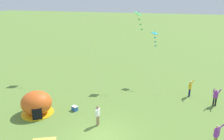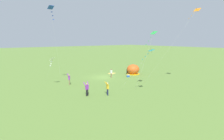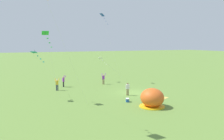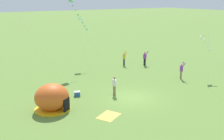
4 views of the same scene
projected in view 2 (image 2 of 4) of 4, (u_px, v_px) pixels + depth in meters
ground_plane at (103, 77)px, 34.44m from camera, size 300.00×300.00×0.00m
popup_tent at (133, 69)px, 37.25m from camera, size 2.81×2.81×2.10m
picnic_blanket at (112, 73)px, 38.23m from camera, size 2.11×1.94×0.01m
cooler_box at (128, 76)px, 34.41m from camera, size 0.63×0.53×0.44m
person_arms_raised at (69, 79)px, 28.38m from camera, size 0.66×0.72×1.89m
person_flying_kite at (87, 89)px, 22.81m from camera, size 0.67×0.53×1.89m
person_with_toddler at (111, 73)px, 33.72m from camera, size 0.28×0.59×1.72m
person_near_tent at (107, 88)px, 23.09m from camera, size 0.57×0.70×1.89m
kite_orange at (195, 12)px, 27.42m from camera, size 5.87×5.90×12.26m
kite_white at (52, 61)px, 26.97m from camera, size 0.83×5.56×4.62m
kite_teal at (149, 53)px, 22.51m from camera, size 1.85×4.91×6.27m
kite_green at (152, 36)px, 24.03m from camera, size 1.95×2.15×8.53m
kite_blue at (51, 11)px, 26.01m from camera, size 2.55×3.32×12.33m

